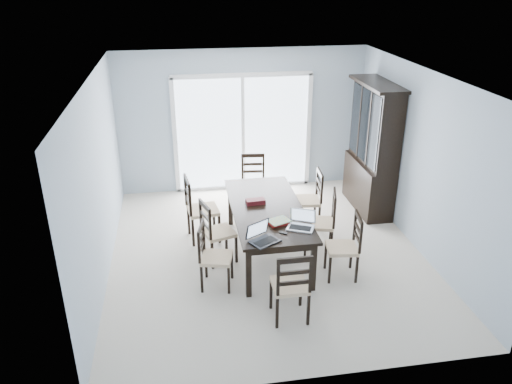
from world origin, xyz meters
TOP-DOWN VIEW (x-y plane):
  - floor at (0.00, 0.00)m, footprint 5.00×5.00m
  - ceiling at (0.00, 0.00)m, footprint 5.00×5.00m
  - back_wall at (0.00, 2.50)m, footprint 4.50×0.02m
  - wall_left at (-2.25, 0.00)m, footprint 0.02×5.00m
  - wall_right at (2.25, 0.00)m, footprint 0.02×5.00m
  - balcony at (0.00, 3.50)m, footprint 4.50×2.00m
  - railing at (0.00, 4.50)m, footprint 4.50×0.06m
  - dining_table at (0.00, 0.00)m, footprint 1.00×2.20m
  - china_hutch at (2.02, 1.25)m, footprint 0.50×1.38m
  - sliding_door at (0.00, 2.48)m, footprint 2.52×0.05m
  - chair_left_near at (-0.88, -0.67)m, footprint 0.48×0.47m
  - chair_left_mid at (-0.79, -0.08)m, footprint 0.51×0.51m
  - chair_left_far at (-0.98, 0.59)m, footprint 0.51×0.50m
  - chair_right_near at (0.97, -0.75)m, footprint 0.46×0.45m
  - chair_right_mid at (0.86, -0.05)m, footprint 0.52×0.51m
  - chair_right_far at (0.87, 0.75)m, footprint 0.46×0.45m
  - chair_end_near at (-0.00, -1.58)m, footprint 0.41×0.42m
  - chair_end_far at (0.06, 1.63)m, footprint 0.45×0.46m
  - laptop_dark at (-0.21, -0.96)m, footprint 0.43×0.39m
  - laptop_silver at (0.32, -0.68)m, footprint 0.41×0.36m
  - book_stack at (0.06, -0.50)m, footprint 0.34×0.30m
  - cell_phone at (0.07, -0.77)m, footprint 0.12×0.10m
  - game_box at (-0.14, 0.15)m, footprint 0.28×0.16m
  - hot_tub at (-0.47, 3.64)m, footprint 2.13×1.95m

SIDE VIEW (x-z plane):
  - balcony at x=0.00m, z-range -0.10..0.00m
  - floor at x=0.00m, z-range 0.00..0.00m
  - hot_tub at x=-0.47m, z-range 0.00..1.00m
  - chair_left_near at x=-0.88m, z-range 0.03..1.06m
  - railing at x=0.00m, z-range 0.00..1.10m
  - chair_right_near at x=0.97m, z-range 0.03..1.09m
  - chair_left_mid at x=-0.79m, z-range 0.03..1.11m
  - chair_end_far at x=0.06m, z-range 0.03..1.12m
  - chair_end_near at x=0.00m, z-range 0.03..1.13m
  - chair_right_far at x=0.87m, z-range 0.03..1.13m
  - chair_right_mid at x=0.86m, z-range 0.03..1.13m
  - chair_left_far at x=-0.98m, z-range 0.03..1.22m
  - dining_table at x=0.00m, z-range 0.30..1.05m
  - cell_phone at x=0.07m, z-range 0.75..0.76m
  - book_stack at x=0.06m, z-range 0.75..0.80m
  - game_box at x=-0.14m, z-range 0.75..0.82m
  - laptop_silver at x=0.32m, z-range 0.69..0.92m
  - laptop_dark at x=-0.21m, z-range 0.69..0.93m
  - china_hutch at x=2.02m, z-range -0.03..2.17m
  - sliding_door at x=0.00m, z-range 0.00..2.18m
  - back_wall at x=0.00m, z-range 0.00..2.60m
  - wall_left at x=-2.25m, z-range 0.00..2.60m
  - wall_right at x=2.25m, z-range 0.00..2.60m
  - ceiling at x=0.00m, z-range 2.60..2.60m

